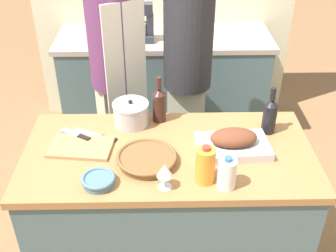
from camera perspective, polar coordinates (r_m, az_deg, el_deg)
kitchen_island at (r=2.44m, az=0.06°, el=-11.66°), size 1.49×0.73×0.88m
back_counter at (r=3.69m, az=-0.47°, el=5.65°), size 1.75×0.60×0.89m
roasting_pan at (r=2.16m, az=8.79°, el=-2.23°), size 0.38×0.26×0.12m
wicker_basket at (r=2.06m, az=-2.89°, el=-4.43°), size 0.30×0.30×0.05m
cutting_board at (r=2.21m, az=-11.68°, el=-2.78°), size 0.34×0.24×0.02m
stock_pot at (r=2.33m, az=-5.04°, el=1.69°), size 0.20×0.20×0.15m
mixing_bowl at (r=1.96m, az=-9.41°, el=-7.26°), size 0.16×0.16×0.05m
juice_jug at (r=1.92m, az=5.09°, el=-5.32°), size 0.09×0.09×0.20m
milk_jug at (r=1.91m, az=7.98°, el=-6.39°), size 0.08×0.08×0.17m
wine_bottle_green at (r=2.30m, az=13.63°, el=1.46°), size 0.07×0.07×0.27m
wine_bottle_dark at (r=2.33m, az=-1.21°, el=3.02°), size 0.07×0.07×0.27m
wine_glass_left at (r=1.88m, az=-0.45°, el=-6.13°), size 0.07×0.07×0.13m
knife_chef at (r=2.29m, az=-9.58°, el=-1.26°), size 0.25×0.14×0.01m
knife_paring at (r=2.29m, az=-12.30°, el=-1.13°), size 0.18×0.13×0.01m
stand_mixer at (r=3.37m, az=-3.50°, el=13.42°), size 0.18×0.14×0.30m
condiment_bottle_tall at (r=3.59m, az=-7.81°, el=13.93°), size 0.05×0.05×0.20m
condiment_bottle_short at (r=3.62m, az=-9.24°, el=13.94°), size 0.06×0.06×0.19m
condiment_bottle_extra at (r=3.39m, az=3.20°, el=12.70°), size 0.05×0.05×0.17m
person_cook_aproned at (r=2.81m, az=-6.94°, el=8.09°), size 0.37×0.39×1.75m
person_cook_guest at (r=2.79m, az=2.68°, el=8.18°), size 0.32×0.32×1.75m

